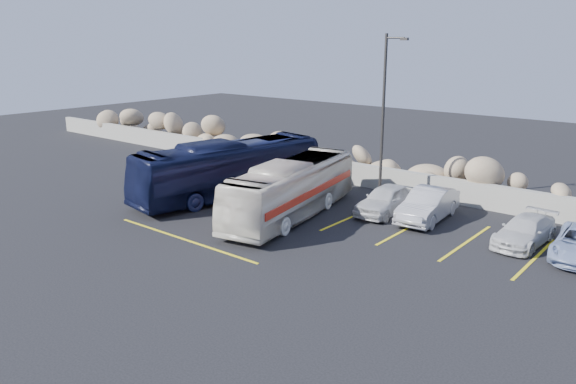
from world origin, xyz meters
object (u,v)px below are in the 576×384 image
Objects in this scene: lamppost at (384,116)px; tour_coach at (229,169)px; car_c at (525,231)px; car_a at (386,200)px; vintage_bus at (292,189)px; car_b at (428,205)px.

lamppost reaches higher than tour_coach.
lamppost is 8.09m from tour_coach.
tour_coach reaches higher than car_c.
car_a is 1.04× the size of car_c.
car_c is at bearing -1.58° from car_a.
car_b is (4.99, 3.39, -0.58)m from vintage_bus.
lamppost is 0.87× the size of vintage_bus.
lamppost is at bearing 159.63° from car_b.
car_b is 4.31m from car_c.
vintage_bus is at bearing -150.26° from car_b.
vintage_bus is 9.77m from car_c.
car_b reaches higher than car_a.
vintage_bus is 2.17× the size of car_b.
lamppost is 0.78× the size of tour_coach.
vintage_bus is 2.37× the size of car_a.
tour_coach reaches higher than vintage_bus.
lamppost is 2.07× the size of car_a.
lamppost is at bearing 129.26° from car_a.
car_a is (0.94, -1.13, -3.64)m from lamppost.
car_a is (3.08, 3.08, -0.62)m from vintage_bus.
tour_coach is 8.02m from car_a.
car_c is at bearing 6.92° from vintage_bus.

